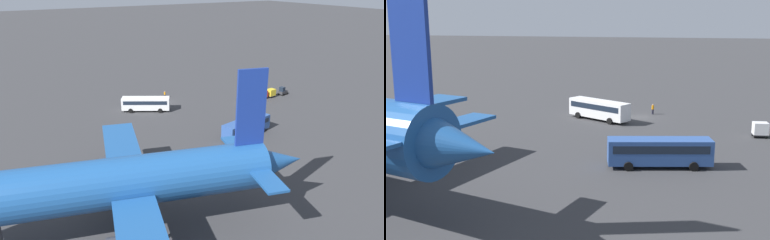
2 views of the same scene
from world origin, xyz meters
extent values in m
plane|color=#38383A|center=(0.00, 0.00, 0.00)|extent=(600.00, 600.00, 0.00)
cylinder|color=#1E5193|center=(27.01, 42.42, 7.29)|extent=(35.09, 14.83, 5.61)
cone|color=#1E5193|center=(8.60, 47.60, 7.29)|extent=(8.38, 6.83, 5.05)
cube|color=#1E5193|center=(22.40, 32.48, 6.59)|extent=(8.70, 16.67, 0.44)
cube|color=navy|center=(11.90, 46.67, 14.58)|extent=(3.45, 1.29, 8.97)
cube|color=#1E5193|center=(11.56, 46.76, 7.85)|extent=(6.29, 14.70, 0.28)
cylinder|color=#38383D|center=(24.06, 34.51, 4.83)|extent=(4.86, 4.10, 3.08)
cylinder|color=#38383D|center=(38.76, 39.12, 2.24)|extent=(0.50, 0.50, 4.49)
cylinder|color=#38383D|center=(26.31, 46.41, 2.24)|extent=(0.50, 0.50, 4.49)
cylinder|color=#38383D|center=(24.34, 39.39, 2.24)|extent=(0.50, 0.50, 4.49)
cylinder|color=black|center=(24.34, 39.39, 0.45)|extent=(1.00, 0.72, 0.90)
cube|color=white|center=(6.10, 3.67, 1.79)|extent=(10.46, 7.58, 2.67)
cube|color=#192333|center=(6.10, 3.67, 2.25)|extent=(9.74, 7.19, 0.86)
cylinder|color=black|center=(9.62, 3.18, 0.50)|extent=(1.01, 0.76, 1.00)
cylinder|color=black|center=(8.26, 0.84, 0.50)|extent=(1.01, 0.76, 1.00)
cylinder|color=black|center=(3.95, 6.49, 0.50)|extent=(1.01, 0.76, 1.00)
cylinder|color=black|center=(2.58, 4.16, 0.50)|extent=(1.01, 0.76, 1.00)
cube|color=#2D5199|center=(-4.57, 26.23, 1.80)|extent=(11.50, 5.00, 2.71)
cube|color=#192333|center=(-4.57, 26.23, 2.28)|extent=(10.63, 4.85, 0.87)
cylinder|color=black|center=(-1.48, 28.33, 0.50)|extent=(1.04, 0.51, 1.00)
cylinder|color=black|center=(-0.88, 25.60, 0.50)|extent=(1.04, 0.51, 1.00)
cylinder|color=black|center=(-8.26, 26.85, 0.50)|extent=(1.04, 0.51, 1.00)
cylinder|color=black|center=(-7.66, 24.12, 0.50)|extent=(1.04, 0.51, 1.00)
cube|color=#333338|center=(-29.21, 10.23, 0.65)|extent=(2.62, 1.76, 0.70)
cube|color=#192333|center=(-28.80, 10.31, 1.55)|extent=(1.30, 1.37, 1.10)
cylinder|color=black|center=(-28.53, 11.08, 0.30)|extent=(0.63, 0.34, 0.60)
cylinder|color=black|center=(-28.25, 9.71, 0.30)|extent=(0.63, 0.34, 0.60)
cylinder|color=black|center=(-30.18, 10.74, 0.30)|extent=(0.63, 0.34, 0.60)
cylinder|color=black|center=(-29.89, 9.37, 0.30)|extent=(0.63, 0.34, 0.60)
cylinder|color=#1E1E2D|center=(-1.90, -2.75, 0.42)|extent=(0.32, 0.32, 0.85)
cylinder|color=orange|center=(-1.90, -2.75, 1.18)|extent=(0.38, 0.38, 0.65)
sphere|color=tan|center=(-1.90, -2.75, 1.62)|extent=(0.24, 0.24, 0.24)
cube|color=#38383D|center=(-25.17, 10.23, 0.41)|extent=(2.16, 1.88, 0.10)
cube|color=gold|center=(-25.17, 10.23, 1.26)|extent=(2.05, 1.79, 1.60)
cylinder|color=black|center=(-24.48, 10.94, 0.18)|extent=(0.37, 0.16, 0.36)
cylinder|color=black|center=(-24.35, 9.67, 0.18)|extent=(0.37, 0.16, 0.36)
cylinder|color=black|center=(-25.99, 10.79, 0.18)|extent=(0.37, 0.16, 0.36)
cylinder|color=black|center=(-25.86, 9.52, 0.18)|extent=(0.37, 0.16, 0.36)
cube|color=#38383D|center=(-22.51, 10.23, 0.41)|extent=(2.16, 1.88, 0.10)
cube|color=#B72D28|center=(-22.51, 10.23, 1.26)|extent=(2.05, 1.79, 1.60)
cylinder|color=black|center=(-21.82, 10.95, 0.18)|extent=(0.37, 0.16, 0.36)
cylinder|color=black|center=(-21.69, 9.67, 0.18)|extent=(0.37, 0.16, 0.36)
cylinder|color=black|center=(-23.34, 10.79, 0.18)|extent=(0.37, 0.16, 0.36)
cylinder|color=black|center=(-23.20, 9.52, 0.18)|extent=(0.37, 0.16, 0.36)
cube|color=#38383D|center=(-19.85, 10.01, 0.41)|extent=(2.16, 1.88, 0.10)
cube|color=#38844C|center=(-19.85, 10.01, 1.26)|extent=(2.05, 1.79, 1.60)
cylinder|color=black|center=(-19.16, 10.72, 0.18)|extent=(0.37, 0.16, 0.36)
cylinder|color=black|center=(-19.03, 9.45, 0.18)|extent=(0.37, 0.16, 0.36)
cylinder|color=black|center=(-20.68, 10.56, 0.18)|extent=(0.37, 0.16, 0.36)
cylinder|color=black|center=(-20.54, 9.29, 0.18)|extent=(0.37, 0.16, 0.36)
cube|color=#38383D|center=(-17.19, 9.94, 0.41)|extent=(2.16, 1.88, 0.10)
cube|color=silver|center=(-17.19, 9.94, 1.26)|extent=(2.05, 1.79, 1.60)
cylinder|color=black|center=(-16.50, 10.65, 0.18)|extent=(0.37, 0.16, 0.36)
cylinder|color=black|center=(-16.37, 9.38, 0.18)|extent=(0.37, 0.16, 0.36)
cylinder|color=black|center=(-18.02, 10.50, 0.18)|extent=(0.37, 0.16, 0.36)
cylinder|color=black|center=(-17.88, 9.23, 0.18)|extent=(0.37, 0.16, 0.36)
camera|label=1|loc=(37.92, 77.36, 28.35)|focal=35.00mm
camera|label=2|loc=(-6.86, 77.07, 16.11)|focal=45.00mm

